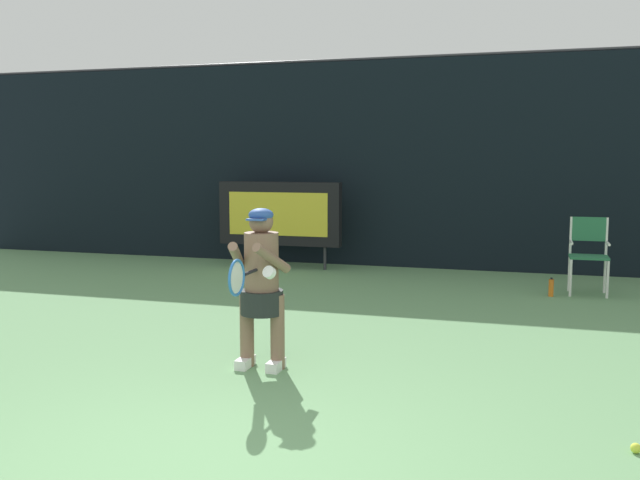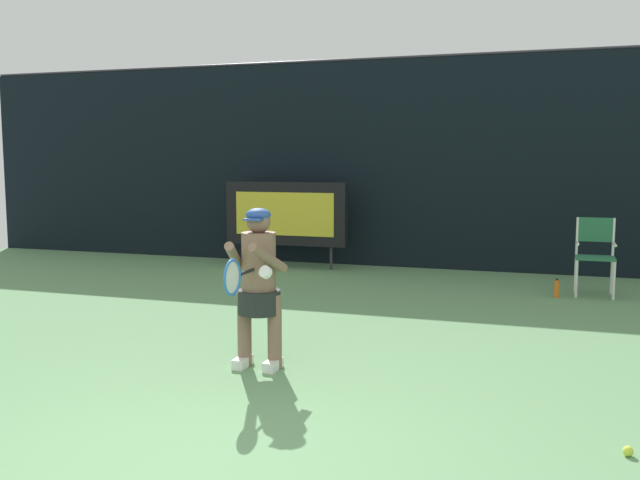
# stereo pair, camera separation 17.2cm
# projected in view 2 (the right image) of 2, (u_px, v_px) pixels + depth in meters

# --- Properties ---
(backdrop_screen) EXTENTS (18.00, 0.12, 3.66)m
(backdrop_screen) POSITION_uv_depth(u_px,v_px,m) (428.00, 164.00, 12.05)
(backdrop_screen) COLOR black
(backdrop_screen) RESTS_ON ground
(scoreboard) EXTENTS (2.20, 0.21, 1.50)m
(scoreboard) POSITION_uv_depth(u_px,v_px,m) (286.00, 214.00, 12.21)
(scoreboard) COLOR black
(scoreboard) RESTS_ON ground
(umpire_chair) EXTENTS (0.52, 0.44, 1.08)m
(umpire_chair) POSITION_uv_depth(u_px,v_px,m) (595.00, 251.00, 9.75)
(umpire_chair) COLOR white
(umpire_chair) RESTS_ON ground
(water_bottle) EXTENTS (0.07, 0.07, 0.27)m
(water_bottle) POSITION_uv_depth(u_px,v_px,m) (557.00, 289.00, 9.63)
(water_bottle) COLOR orange
(water_bottle) RESTS_ON ground
(tennis_player) EXTENTS (0.53, 0.61, 1.47)m
(tennis_player) POSITION_uv_depth(u_px,v_px,m) (259.00, 282.00, 6.34)
(tennis_player) COLOR white
(tennis_player) RESTS_ON ground
(tennis_racket) EXTENTS (0.03, 0.60, 0.31)m
(tennis_racket) POSITION_uv_depth(u_px,v_px,m) (233.00, 277.00, 5.81)
(tennis_racket) COLOR black
(tennis_ball_loose) EXTENTS (0.07, 0.07, 0.07)m
(tennis_ball_loose) POSITION_uv_depth(u_px,v_px,m) (628.00, 451.00, 4.51)
(tennis_ball_loose) COLOR #CCDB3D
(tennis_ball_loose) RESTS_ON ground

